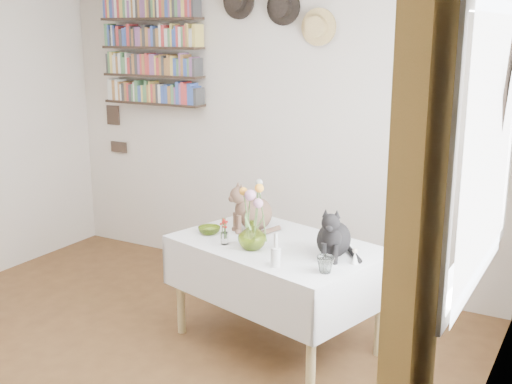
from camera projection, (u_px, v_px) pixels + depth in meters
The scene contains 16 objects.
room at pixel (64, 183), 3.36m from camera, with size 4.08×4.58×2.58m.
window at pixel (485, 166), 3.06m from camera, with size 0.12×1.52×1.32m.
curtain at pixel (414, 274), 2.38m from camera, with size 0.12×0.38×2.10m, color brown.
dining_table at pixel (277, 269), 4.15m from camera, with size 1.48×1.15×0.70m.
tabby_cat at pixel (256, 205), 4.35m from camera, with size 0.23×0.29×0.34m, color brown, non-canonical shape.
black_cat at pixel (334, 230), 3.84m from camera, with size 0.22×0.28×0.33m, color black, non-canonical shape.
flower_vase at pixel (252, 235), 3.98m from camera, with size 0.18×0.18×0.18m, color #9FBC37.
green_bowl at pixel (209, 230), 4.30m from camera, with size 0.15×0.15×0.05m, color #9FBC37.
drinking_glass at pixel (325, 264), 3.60m from camera, with size 0.10×0.10×0.10m, color white.
candlestick at pixel (276, 255), 3.69m from camera, with size 0.06×0.06×0.20m.
berry_jar at pixel (224, 231), 4.07m from camera, with size 0.05×0.05×0.20m.
porcelain_figurine at pixel (355, 257), 3.74m from camera, with size 0.05×0.05×0.10m.
flower_bouquet at pixel (253, 195), 3.93m from camera, with size 0.17×0.12×0.39m.
bookshelf_unit at pixel (152, 52), 5.56m from camera, with size 1.00×0.16×0.91m.
wall_hats at pixel (278, 11), 4.93m from camera, with size 0.98×0.09×0.48m.
wall_art_plaques at pixel (116, 128), 6.05m from camera, with size 0.21×0.02×0.44m.
Camera 1 is at (2.49, -2.35, 2.03)m, focal length 45.00 mm.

